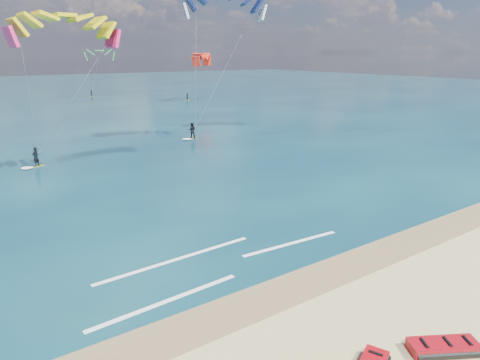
% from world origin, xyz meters
% --- Properties ---
extents(ground, '(320.00, 320.00, 0.00)m').
position_xyz_m(ground, '(0.00, 40.00, 0.00)').
color(ground, tan).
rests_on(ground, ground).
extents(wet_sand_strip, '(320.00, 2.40, 0.01)m').
position_xyz_m(wet_sand_strip, '(0.00, 3.00, 0.00)').
color(wet_sand_strip, brown).
rests_on(wet_sand_strip, ground).
extents(packed_kite_mid, '(2.82, 2.31, 0.44)m').
position_xyz_m(packed_kite_mid, '(3.74, -3.09, 0.00)').
color(packed_kite_mid, '#9E0A14').
rests_on(packed_kite_mid, ground).
extents(kitesurfer_main, '(8.89, 8.27, 13.91)m').
position_xyz_m(kitesurfer_main, '(-1.84, 27.76, 7.19)').
color(kitesurfer_main, '#A7CE18').
rests_on(kitesurfer_main, sea).
extents(kitesurfer_far, '(10.15, 6.62, 17.41)m').
position_xyz_m(kitesurfer_far, '(16.03, 33.03, 9.27)').
color(kitesurfer_far, gold).
rests_on(kitesurfer_far, sea).
extents(shoreline_foam, '(14.18, 3.67, 0.01)m').
position_xyz_m(shoreline_foam, '(0.30, 6.60, 0.04)').
color(shoreline_foam, white).
rests_on(shoreline_foam, ground).
extents(distant_kites, '(76.78, 24.29, 14.02)m').
position_xyz_m(distant_kites, '(1.79, 83.75, 5.78)').
color(distant_kites, '#FF2816').
rests_on(distant_kites, ground).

